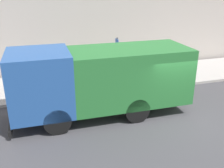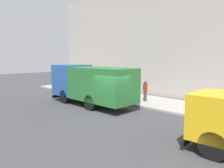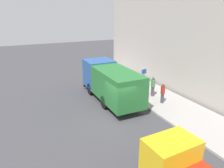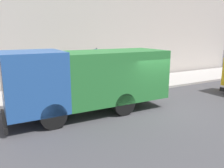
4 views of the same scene
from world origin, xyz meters
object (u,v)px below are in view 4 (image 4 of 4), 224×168
at_px(pedestrian_walking, 82,76).
at_px(street_sign_post, 97,68).
at_px(large_utility_truck, 89,78).
at_px(pedestrian_standing, 105,75).

distance_m(pedestrian_walking, street_sign_post, 1.55).
bearing_deg(large_utility_truck, street_sign_post, -32.16).
bearing_deg(large_utility_truck, pedestrian_walking, -15.67).
bearing_deg(pedestrian_standing, street_sign_post, 137.87).
relative_size(pedestrian_standing, street_sign_post, 0.60).
bearing_deg(pedestrian_standing, large_utility_truck, 145.79).
xyz_separation_m(pedestrian_walking, street_sign_post, (-1.30, -0.44, 0.71)).
bearing_deg(pedestrian_standing, pedestrian_walking, 86.38).
relative_size(large_utility_truck, pedestrian_standing, 4.62).
bearing_deg(pedestrian_walking, pedestrian_standing, 81.39).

